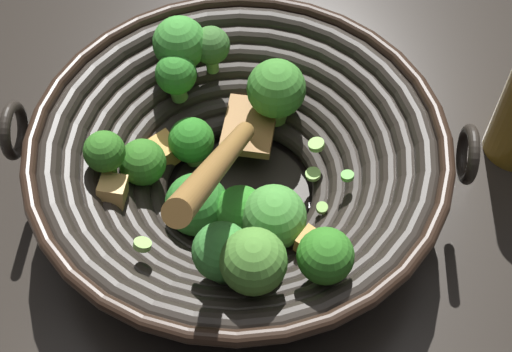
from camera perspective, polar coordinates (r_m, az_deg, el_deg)
name	(u,v)px	position (r m, az deg, el deg)	size (l,w,h in m)	color
ground_plane	(240,200)	(0.72, -1.25, -1.91)	(4.00, 4.00, 0.00)	#28231E
wok	(238,163)	(0.67, -1.46, 1.05)	(0.38, 0.38, 0.27)	black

